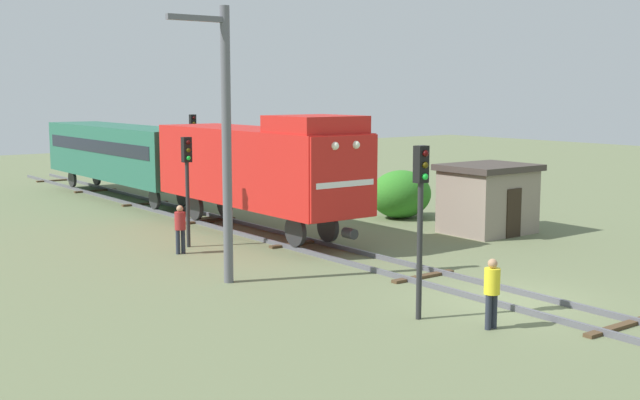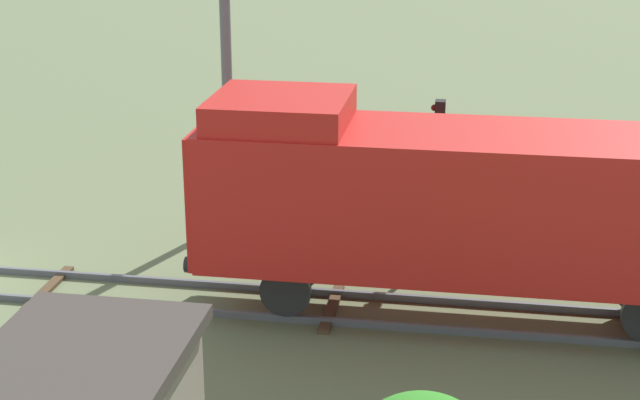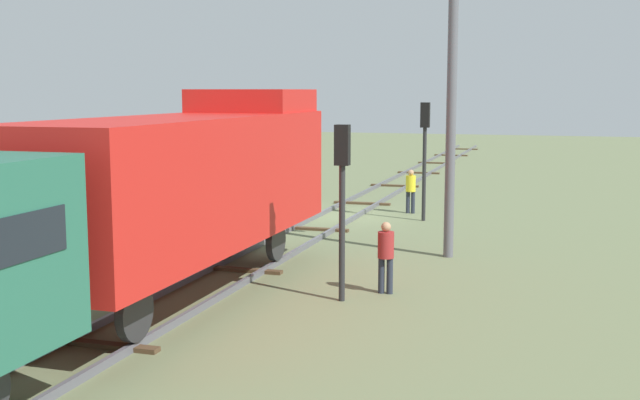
{
  "view_description": "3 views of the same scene",
  "coord_description": "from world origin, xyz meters",
  "views": [
    {
      "loc": [
        -16.73,
        -13.79,
        5.61
      ],
      "look_at": [
        -0.2,
        8.24,
        1.86
      ],
      "focal_mm": 45.0,
      "sensor_mm": 36.0,
      "label": 1
    },
    {
      "loc": [
        19.25,
        12.77,
        9.3
      ],
      "look_at": [
        -1.31,
        9.39,
        2.08
      ],
      "focal_mm": 55.0,
      "sensor_mm": 36.0,
      "label": 2
    },
    {
      "loc": [
        -8.18,
        28.95,
        4.73
      ],
      "look_at": [
        -1.43,
        7.24,
        1.62
      ],
      "focal_mm": 45.0,
      "sensor_mm": 36.0,
      "label": 3
    }
  ],
  "objects": [
    {
      "name": "worker_near_track",
      "position": [
        -2.4,
        -1.47,
        1.0
      ],
      "size": [
        0.38,
        0.38,
        1.7
      ],
      "rotation": [
        0.0,
        0.0,
        2.83
      ],
      "color": "#262B38",
      "rests_on": "ground"
    },
    {
      "name": "railway_track",
      "position": [
        0.0,
        0.0,
        0.07
      ],
      "size": [
        2.4,
        78.89,
        0.16
      ],
      "color": "#595960",
      "rests_on": "ground"
    },
    {
      "name": "locomotive",
      "position": [
        0.0,
        12.45,
        2.77
      ],
      "size": [
        2.9,
        11.6,
        4.6
      ],
      "color": "red",
      "rests_on": "railway_track"
    },
    {
      "name": "ground_plane",
      "position": [
        0.0,
        0.0,
        0.0
      ],
      "size": [
        118.33,
        118.33,
        0.0
      ],
      "primitive_type": "plane",
      "color": "#66704C"
    },
    {
      "name": "catenary_mast",
      "position": [
        -5.06,
        6.34,
        4.25
      ],
      "size": [
        1.94,
        0.28,
        8.01
      ],
      "color": "#595960",
      "rests_on": "ground"
    },
    {
      "name": "traffic_signal_mid",
      "position": [
        -3.4,
        11.91,
        2.78
      ],
      "size": [
        0.32,
        0.34,
        3.98
      ],
      "color": "#262628",
      "rests_on": "ground"
    },
    {
      "name": "worker_by_signal",
      "position": [
        -4.2,
        10.97,
        1.0
      ],
      "size": [
        0.38,
        0.38,
        1.7
      ],
      "rotation": [
        0.0,
        0.0,
        5.0
      ],
      "color": "#262B38",
      "rests_on": "ground"
    },
    {
      "name": "relay_hut",
      "position": [
        7.5,
        7.39,
        1.39
      ],
      "size": [
        3.5,
        2.9,
        2.74
      ],
      "color": "gray",
      "rests_on": "ground"
    },
    {
      "name": "traffic_signal_near",
      "position": [
        -3.2,
        0.16,
        2.99
      ],
      "size": [
        0.32,
        0.34,
        4.3
      ],
      "color": "#262628",
      "rests_on": "ground"
    }
  ]
}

